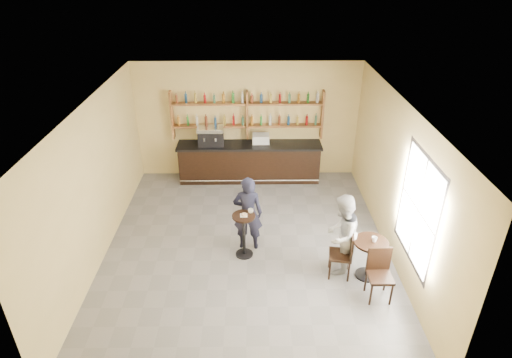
{
  "coord_description": "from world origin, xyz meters",
  "views": [
    {
      "loc": [
        0.1,
        -7.45,
        5.69
      ],
      "look_at": [
        0.2,
        0.8,
        1.25
      ],
      "focal_mm": 30.0,
      "sensor_mm": 36.0,
      "label": 1
    }
  ],
  "objects_px": {
    "patron_second": "(341,235)",
    "man_main": "(248,213)",
    "espresso_machine": "(211,136)",
    "cafe_table": "(369,259)",
    "pastry_case": "(261,139)",
    "chair_south": "(380,276)",
    "pedestal_table": "(244,235)",
    "bar_counter": "(249,162)",
    "chair_west": "(340,254)"
  },
  "relations": [
    {
      "from": "bar_counter",
      "to": "chair_south",
      "type": "relative_size",
      "value": 3.9
    },
    {
      "from": "bar_counter",
      "to": "pedestal_table",
      "type": "relative_size",
      "value": 3.97
    },
    {
      "from": "pastry_case",
      "to": "pedestal_table",
      "type": "height_order",
      "value": "pastry_case"
    },
    {
      "from": "pastry_case",
      "to": "cafe_table",
      "type": "distance_m",
      "value": 4.62
    },
    {
      "from": "pastry_case",
      "to": "pedestal_table",
      "type": "distance_m",
      "value": 3.49
    },
    {
      "from": "espresso_machine",
      "to": "man_main",
      "type": "distance_m",
      "value": 3.3
    },
    {
      "from": "man_main",
      "to": "bar_counter",
      "type": "bearing_deg",
      "value": -86.96
    },
    {
      "from": "man_main",
      "to": "chair_south",
      "type": "distance_m",
      "value": 2.88
    },
    {
      "from": "espresso_machine",
      "to": "cafe_table",
      "type": "bearing_deg",
      "value": -55.88
    },
    {
      "from": "pastry_case",
      "to": "man_main",
      "type": "bearing_deg",
      "value": -90.12
    },
    {
      "from": "pastry_case",
      "to": "espresso_machine",
      "type": "bearing_deg",
      "value": -173.9
    },
    {
      "from": "bar_counter",
      "to": "pastry_case",
      "type": "relative_size",
      "value": 8.4
    },
    {
      "from": "bar_counter",
      "to": "man_main",
      "type": "xyz_separation_m",
      "value": [
        -0.03,
        -3.11,
        0.32
      ]
    },
    {
      "from": "pastry_case",
      "to": "chair_south",
      "type": "bearing_deg",
      "value": -60.27
    },
    {
      "from": "bar_counter",
      "to": "cafe_table",
      "type": "relative_size",
      "value": 4.7
    },
    {
      "from": "chair_west",
      "to": "chair_south",
      "type": "bearing_deg",
      "value": 52.22
    },
    {
      "from": "pedestal_table",
      "to": "cafe_table",
      "type": "distance_m",
      "value": 2.52
    },
    {
      "from": "pastry_case",
      "to": "chair_south",
      "type": "distance_m",
      "value": 5.16
    },
    {
      "from": "chair_south",
      "to": "espresso_machine",
      "type": "bearing_deg",
      "value": 125.28
    },
    {
      "from": "espresso_machine",
      "to": "chair_south",
      "type": "height_order",
      "value": "espresso_machine"
    },
    {
      "from": "cafe_table",
      "to": "bar_counter",
      "type": "bearing_deg",
      "value": 119.49
    },
    {
      "from": "chair_south",
      "to": "man_main",
      "type": "bearing_deg",
      "value": 145.9
    },
    {
      "from": "espresso_machine",
      "to": "pedestal_table",
      "type": "height_order",
      "value": "espresso_machine"
    },
    {
      "from": "cafe_table",
      "to": "pastry_case",
      "type": "bearing_deg",
      "value": 116.08
    },
    {
      "from": "espresso_machine",
      "to": "man_main",
      "type": "xyz_separation_m",
      "value": [
        1.0,
        -3.11,
        -0.45
      ]
    },
    {
      "from": "pastry_case",
      "to": "pedestal_table",
      "type": "xyz_separation_m",
      "value": [
        -0.42,
        -3.39,
        -0.7
      ]
    },
    {
      "from": "bar_counter",
      "to": "pedestal_table",
      "type": "xyz_separation_m",
      "value": [
        -0.11,
        -3.39,
        -0.04
      ]
    },
    {
      "from": "chair_south",
      "to": "cafe_table",
      "type": "bearing_deg",
      "value": 94.15
    },
    {
      "from": "patron_second",
      "to": "espresso_machine",
      "type": "bearing_deg",
      "value": -112.81
    },
    {
      "from": "bar_counter",
      "to": "chair_west",
      "type": "xyz_separation_m",
      "value": [
        1.76,
        -4.04,
        -0.04
      ]
    },
    {
      "from": "patron_second",
      "to": "chair_west",
      "type": "bearing_deg",
      "value": 24.11
    },
    {
      "from": "bar_counter",
      "to": "chair_west",
      "type": "height_order",
      "value": "bar_counter"
    },
    {
      "from": "cafe_table",
      "to": "chair_west",
      "type": "relative_size",
      "value": 0.85
    },
    {
      "from": "man_main",
      "to": "patron_second",
      "type": "height_order",
      "value": "man_main"
    },
    {
      "from": "bar_counter",
      "to": "pedestal_table",
      "type": "distance_m",
      "value": 3.39
    },
    {
      "from": "cafe_table",
      "to": "chair_west",
      "type": "bearing_deg",
      "value": 174.81
    },
    {
      "from": "man_main",
      "to": "chair_south",
      "type": "xyz_separation_m",
      "value": [
        2.39,
        -1.58,
        -0.35
      ]
    },
    {
      "from": "cafe_table",
      "to": "chair_south",
      "type": "height_order",
      "value": "chair_south"
    },
    {
      "from": "man_main",
      "to": "cafe_table",
      "type": "distance_m",
      "value": 2.57
    },
    {
      "from": "bar_counter",
      "to": "chair_west",
      "type": "relative_size",
      "value": 3.97
    },
    {
      "from": "bar_counter",
      "to": "espresso_machine",
      "type": "height_order",
      "value": "espresso_machine"
    },
    {
      "from": "bar_counter",
      "to": "chair_south",
      "type": "height_order",
      "value": "bar_counter"
    },
    {
      "from": "pedestal_table",
      "to": "chair_south",
      "type": "relative_size",
      "value": 0.98
    },
    {
      "from": "cafe_table",
      "to": "patron_second",
      "type": "bearing_deg",
      "value": 157.83
    },
    {
      "from": "pastry_case",
      "to": "cafe_table",
      "type": "height_order",
      "value": "pastry_case"
    },
    {
      "from": "pastry_case",
      "to": "cafe_table",
      "type": "bearing_deg",
      "value": -57.82
    },
    {
      "from": "pastry_case",
      "to": "chair_south",
      "type": "height_order",
      "value": "pastry_case"
    },
    {
      "from": "patron_second",
      "to": "man_main",
      "type": "bearing_deg",
      "value": -81.72
    },
    {
      "from": "espresso_machine",
      "to": "chair_south",
      "type": "relative_size",
      "value": 0.69
    },
    {
      "from": "pedestal_table",
      "to": "chair_west",
      "type": "xyz_separation_m",
      "value": [
        1.87,
        -0.64,
        -0.0
      ]
    }
  ]
}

